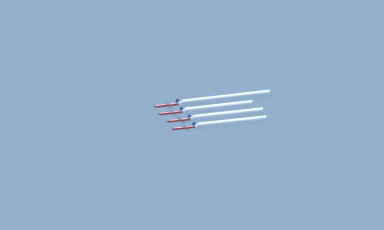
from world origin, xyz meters
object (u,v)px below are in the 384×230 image
jet_center (179,120)px  jet_far_left (167,105)px  jet_inner_left (171,113)px  jet_inner_right (184,128)px

jet_center → jet_far_left: bearing=-179.5°
jet_inner_left → jet_center: 10.27m
jet_far_left → jet_inner_right: 29.97m
jet_center → jet_inner_right: jet_center is taller
jet_far_left → jet_center: 19.93m
jet_inner_left → jet_center: bearing=-4.5°
jet_inner_left → jet_inner_right: 20.27m
jet_far_left → jet_inner_left: 9.73m
jet_far_left → jet_center: bearing=0.5°
jet_center → jet_inner_right: 10.05m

